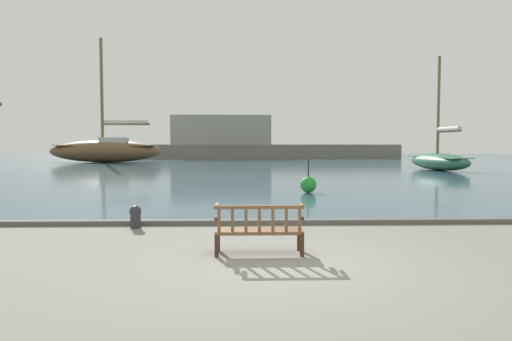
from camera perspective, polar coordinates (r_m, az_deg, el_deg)
ground_plane at (r=7.81m, az=3.79°, el=-11.64°), size 160.00×160.00×0.00m
harbor_water at (r=51.55m, az=-0.86°, el=1.12°), size 100.00×80.00×0.08m
quay_edge_kerb at (r=11.55m, az=1.96°, el=-6.43°), size 40.00×0.30×0.12m
park_bench at (r=8.39m, az=0.39°, el=-7.29°), size 1.60×0.53×0.92m
sailboat_far_starboard at (r=51.05m, az=-18.21°, el=2.49°), size 11.78×3.26×13.07m
sailboat_distant_harbor at (r=36.48m, az=21.87°, el=1.21°), size 2.77×7.71×8.44m
mooring_bollard at (r=11.35m, az=-14.84°, el=-5.48°), size 0.28×0.28×0.55m
channel_buoy at (r=18.27m, az=6.56°, el=-1.75°), size 0.64×0.64×1.34m
far_breakwater at (r=60.87m, az=-2.17°, el=3.30°), size 40.54×2.40×5.86m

